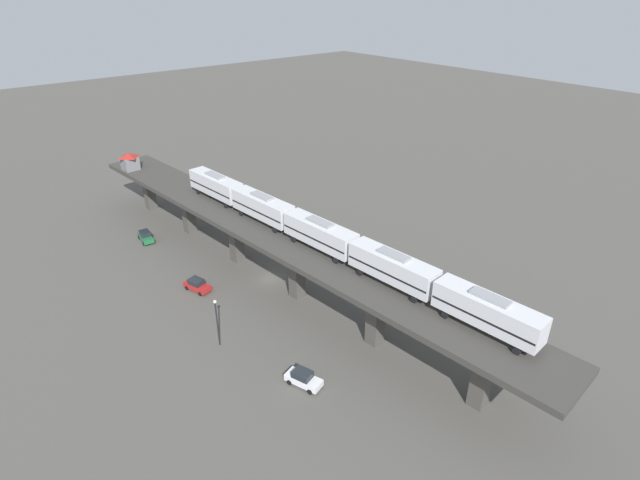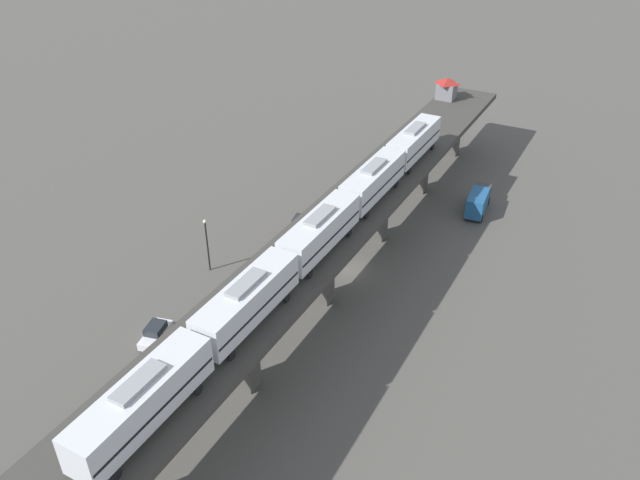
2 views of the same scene
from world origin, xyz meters
name	(u,v)px [view 2 (image 2 of 2)]	position (x,y,z in m)	size (l,w,h in m)	color
ground_plane	(349,270)	(0.00, 0.00, 0.00)	(400.00, 400.00, 0.00)	#4C4944
elevated_viaduct	(352,216)	(0.01, -0.20, 7.44)	(15.03, 92.37, 8.71)	#393733
subway_train	(320,231)	(-2.11, 9.80, 11.25)	(7.33, 62.44, 4.45)	silver
signal_hut	(447,88)	(5.26, -39.41, 10.51)	(3.44, 3.44, 3.40)	slate
street_car_green	(378,168)	(9.67, -25.14, 0.94)	(2.36, 4.58, 1.89)	#1E6638
street_car_white	(156,333)	(10.33, 21.55, 0.94)	(3.05, 4.74, 1.89)	silver
street_car_red	(300,224)	(10.25, -4.52, 0.94)	(2.92, 4.72, 1.89)	#AD1E1E
delivery_truck	(478,201)	(-7.76, -21.92, 1.76)	(3.41, 7.47, 3.20)	#333338
street_lamp	(207,241)	(14.16, 8.91, 4.11)	(0.44, 0.44, 6.94)	black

